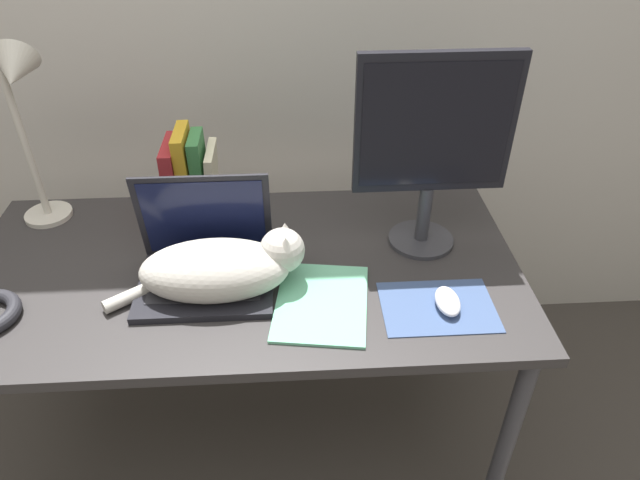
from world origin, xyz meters
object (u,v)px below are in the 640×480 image
laptop (206,263)px  notepad (321,303)px  book_row (190,178)px  external_monitor (433,142)px  desk_lamp (21,106)px  cat (223,268)px  computer_mouse (448,301)px

laptop → notepad: bearing=-21.3°
book_row → external_monitor: bearing=-16.0°
desk_lamp → notepad: (0.73, -0.39, -0.35)m
cat → laptop: bearing=136.0°
external_monitor → book_row: external_monitor is taller
computer_mouse → book_row: (-0.64, 0.45, 0.10)m
laptop → book_row: (-0.07, 0.31, 0.07)m
cat → computer_mouse: bearing=-10.1°
laptop → external_monitor: 0.63m
external_monitor → book_row: size_ratio=1.99×
computer_mouse → book_row: bearing=145.0°
computer_mouse → cat: bearing=169.9°
desk_lamp → computer_mouse: bearing=-22.4°
cat → notepad: size_ratio=1.56×
notepad → desk_lamp: bearing=151.8°
cat → desk_lamp: (-0.50, 0.33, 0.28)m
book_row → desk_lamp: size_ratio=0.50×
desk_lamp → notepad: 0.89m
laptop → computer_mouse: size_ratio=3.25×
cat → external_monitor: 0.59m
cat → desk_lamp: bearing=146.6°
cat → desk_lamp: 0.66m
laptop → desk_lamp: bearing=147.9°
laptop → notepad: 0.30m
book_row → notepad: size_ratio=0.85×
book_row → laptop: bearing=-77.6°
external_monitor → notepad: size_ratio=1.70×
book_row → desk_lamp: desk_lamp is taller
book_row → desk_lamp: 0.45m
external_monitor → desk_lamp: 1.02m
computer_mouse → desk_lamp: 1.15m
laptop → computer_mouse: laptop is taller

